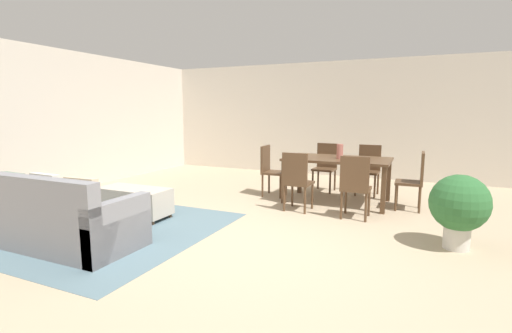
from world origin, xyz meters
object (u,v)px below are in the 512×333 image
at_px(ottoman_table, 134,201).
at_px(potted_plant, 459,205).
at_px(dining_chair_near_left, 297,178).
at_px(dining_chair_head_east, 415,177).
at_px(dining_chair_far_left, 326,164).
at_px(dining_chair_near_right, 355,184).
at_px(dining_table, 337,163).
at_px(vase_centerpiece, 340,151).
at_px(couch, 49,219).
at_px(dining_chair_head_west, 270,168).
at_px(dining_chair_far_right, 368,167).

relative_size(ottoman_table, potted_plant, 1.26).
relative_size(dining_chair_near_left, dining_chair_head_east, 1.00).
distance_m(dining_chair_far_left, potted_plant, 3.23).
bearing_deg(dining_chair_near_right, dining_chair_near_left, 176.13).
bearing_deg(dining_table, vase_centerpiece, -47.80).
bearing_deg(ottoman_table, couch, -96.30).
bearing_deg(dining_chair_head_west, dining_chair_near_right, -28.35).
xyz_separation_m(dining_table, dining_chair_far_right, (0.40, 0.85, -0.16)).
relative_size(dining_table, dining_chair_far_right, 1.86).
bearing_deg(couch, ottoman_table, 83.70).
relative_size(couch, dining_chair_head_east, 2.41).
height_order(ottoman_table, dining_table, dining_table).
relative_size(dining_table, vase_centerpiece, 7.12).
distance_m(dining_chair_far_right, vase_centerpiece, 1.03).
bearing_deg(ottoman_table, dining_chair_far_left, 54.94).
relative_size(dining_chair_far_left, dining_chair_head_west, 1.00).
height_order(ottoman_table, potted_plant, potted_plant).
distance_m(dining_chair_head_east, potted_plant, 1.65).
height_order(ottoman_table, dining_chair_near_left, dining_chair_near_left).
height_order(dining_chair_far_left, dining_chair_head_west, same).
height_order(dining_chair_near_right, dining_chair_head_east, same).
bearing_deg(vase_centerpiece, ottoman_table, -140.77).
xyz_separation_m(couch, dining_chair_head_east, (3.84, 3.36, 0.22)).
bearing_deg(couch, vase_centerpiece, 51.17).
bearing_deg(couch, potted_plant, 22.40).
bearing_deg(potted_plant, dining_chair_near_left, 160.69).
xyz_separation_m(dining_chair_far_right, vase_centerpiece, (-0.36, -0.90, 0.36)).
relative_size(dining_chair_head_east, potted_plant, 1.09).
xyz_separation_m(dining_chair_far_right, dining_chair_head_west, (-1.62, -0.84, 0.00)).
bearing_deg(dining_chair_far_left, dining_chair_head_east, -28.14).
relative_size(ottoman_table, dining_chair_far_left, 1.16).
bearing_deg(dining_chair_near_left, couch, -130.85).
distance_m(dining_table, potted_plant, 2.33).
relative_size(dining_chair_near_right, dining_chair_head_west, 1.00).
height_order(dining_chair_far_right, potted_plant, dining_chair_far_right).
bearing_deg(dining_chair_near_right, dining_chair_head_west, 151.65).
height_order(dining_chair_head_west, potted_plant, dining_chair_head_west).
distance_m(dining_table, dining_chair_far_right, 0.95).
distance_m(ottoman_table, dining_chair_head_west, 2.49).
distance_m(couch, dining_chair_head_east, 5.11).
height_order(dining_chair_far_right, vase_centerpiece, vase_centerpiece).
xyz_separation_m(couch, dining_chair_near_right, (3.08, 2.48, 0.22)).
bearing_deg(potted_plant, dining_chair_head_west, 151.42).
bearing_deg(dining_chair_far_left, ottoman_table, -125.06).
distance_m(couch, dining_chair_far_right, 5.21).
xyz_separation_m(dining_chair_near_left, vase_centerpiece, (0.48, 0.79, 0.36)).
xyz_separation_m(dining_chair_near_right, potted_plant, (1.25, -0.69, -0.02)).
xyz_separation_m(couch, vase_centerpiece, (2.68, 3.33, 0.58)).
distance_m(dining_chair_near_right, dining_chair_head_west, 1.90).
height_order(ottoman_table, dining_chair_head_east, dining_chair_head_east).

